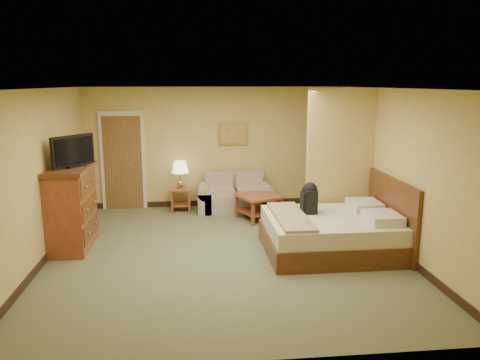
{
  "coord_description": "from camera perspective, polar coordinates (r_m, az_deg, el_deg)",
  "views": [
    {
      "loc": [
        -0.5,
        -7.1,
        2.69
      ],
      "look_at": [
        0.32,
        0.6,
        1.07
      ],
      "focal_mm": 35.0,
      "sensor_mm": 36.0,
      "label": 1
    }
  ],
  "objects": [
    {
      "name": "floor",
      "position": [
        7.6,
        -1.91,
        -8.89
      ],
      "size": [
        6.0,
        6.0,
        0.0
      ],
      "primitive_type": "plane",
      "color": "brown",
      "rests_on": "ground"
    },
    {
      "name": "ceiling",
      "position": [
        7.11,
        -2.06,
        11.1
      ],
      "size": [
        6.0,
        6.0,
        0.0
      ],
      "primitive_type": "plane",
      "rotation": [
        3.14,
        0.0,
        0.0
      ],
      "color": "white",
      "rests_on": "back_wall"
    },
    {
      "name": "back_wall",
      "position": [
        10.2,
        -3.19,
        3.98
      ],
      "size": [
        5.5,
        0.02,
        2.6
      ],
      "primitive_type": "cube",
      "color": "tan",
      "rests_on": "floor"
    },
    {
      "name": "left_wall",
      "position": [
        7.57,
        -23.22,
        0.29
      ],
      "size": [
        0.02,
        6.0,
        2.6
      ],
      "primitive_type": "cube",
      "color": "tan",
      "rests_on": "floor"
    },
    {
      "name": "right_wall",
      "position": [
        7.93,
        18.26,
        1.13
      ],
      "size": [
        0.02,
        6.0,
        2.6
      ],
      "primitive_type": "cube",
      "color": "tan",
      "rests_on": "floor"
    },
    {
      "name": "partition",
      "position": [
        8.56,
        12.08,
        2.22
      ],
      "size": [
        1.2,
        0.15,
        2.6
      ],
      "primitive_type": "cube",
      "color": "tan",
      "rests_on": "floor"
    },
    {
      "name": "door",
      "position": [
        10.3,
        -14.07,
        2.21
      ],
      "size": [
        0.94,
        0.16,
        2.1
      ],
      "color": "beige",
      "rests_on": "floor"
    },
    {
      "name": "baseboard",
      "position": [
        10.43,
        -3.11,
        -2.79
      ],
      "size": [
        5.5,
        0.02,
        0.12
      ],
      "primitive_type": "cube",
      "color": "black",
      "rests_on": "floor"
    },
    {
      "name": "loveseat",
      "position": [
        10.01,
        -0.63,
        -2.22
      ],
      "size": [
        1.59,
        0.74,
        0.81
      ],
      "color": "gray",
      "rests_on": "floor"
    },
    {
      "name": "side_table",
      "position": [
        10.03,
        -7.23,
        -1.93
      ],
      "size": [
        0.44,
        0.44,
        0.49
      ],
      "color": "brown",
      "rests_on": "floor"
    },
    {
      "name": "table_lamp",
      "position": [
        9.91,
        -7.32,
        1.49
      ],
      "size": [
        0.35,
        0.35,
        0.58
      ],
      "color": "#BB8944",
      "rests_on": "side_table"
    },
    {
      "name": "coffee_table",
      "position": [
        9.33,
        2.32,
        -2.69
      ],
      "size": [
        1.0,
        1.0,
        0.49
      ],
      "rotation": [
        0.0,
        0.0,
        0.4
      ],
      "color": "brown",
      "rests_on": "floor"
    },
    {
      "name": "wall_picture",
      "position": [
        10.17,
        -0.86,
        5.67
      ],
      "size": [
        0.64,
        0.04,
        0.5
      ],
      "color": "#B78E3F",
      "rests_on": "back_wall"
    },
    {
      "name": "dresser",
      "position": [
        8.14,
        -19.93,
        -3.15
      ],
      "size": [
        0.67,
        1.27,
        1.36
      ],
      "color": "brown",
      "rests_on": "floor"
    },
    {
      "name": "tv",
      "position": [
        7.94,
        -19.68,
        3.25
      ],
      "size": [
        0.53,
        0.72,
        0.51
      ],
      "rotation": [
        0.0,
        0.0,
        -0.61
      ],
      "color": "black",
      "rests_on": "dresser"
    },
    {
      "name": "bed",
      "position": [
        7.74,
        11.73,
        -6.23
      ],
      "size": [
        2.17,
        1.84,
        1.19
      ],
      "color": "#4B2511",
      "rests_on": "floor"
    },
    {
      "name": "backpack",
      "position": [
        7.74,
        8.51,
        -2.03
      ],
      "size": [
        0.24,
        0.3,
        0.51
      ],
      "rotation": [
        0.0,
        0.0,
        0.01
      ],
      "color": "black",
      "rests_on": "bed"
    }
  ]
}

